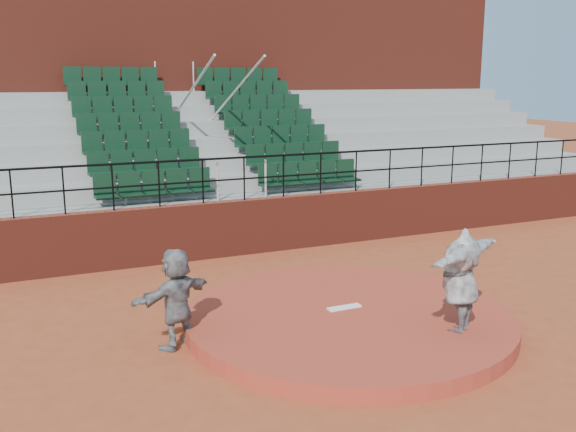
% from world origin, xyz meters
% --- Properties ---
extents(ground, '(90.00, 90.00, 0.00)m').
position_xyz_m(ground, '(0.00, 0.00, 0.00)').
color(ground, '#933F21').
rests_on(ground, ground).
extents(pitchers_mound, '(5.50, 5.50, 0.25)m').
position_xyz_m(pitchers_mound, '(0.00, 0.00, 0.12)').
color(pitchers_mound, '#A33624').
rests_on(pitchers_mound, ground).
extents(pitching_rubber, '(0.60, 0.15, 0.03)m').
position_xyz_m(pitching_rubber, '(0.00, 0.15, 0.27)').
color(pitching_rubber, white).
rests_on(pitching_rubber, pitchers_mound).
extents(boundary_wall, '(24.00, 0.30, 1.30)m').
position_xyz_m(boundary_wall, '(0.00, 5.00, 0.65)').
color(boundary_wall, maroon).
rests_on(boundary_wall, ground).
extents(wall_railing, '(24.04, 0.05, 1.03)m').
position_xyz_m(wall_railing, '(0.00, 5.00, 2.03)').
color(wall_railing, black).
rests_on(wall_railing, boundary_wall).
extents(seating_deck, '(24.00, 5.97, 4.63)m').
position_xyz_m(seating_deck, '(0.00, 8.65, 1.43)').
color(seating_deck, gray).
rests_on(seating_deck, ground).
extents(press_box_facade, '(24.00, 3.00, 7.10)m').
position_xyz_m(press_box_facade, '(0.00, 12.60, 3.55)').
color(press_box_facade, maroon).
rests_on(press_box_facade, ground).
extents(pitcher, '(2.05, 1.34, 1.63)m').
position_xyz_m(pitcher, '(1.14, -1.43, 1.07)').
color(pitcher, black).
rests_on(pitcher, pitchers_mound).
extents(fielder, '(1.52, 1.06, 1.58)m').
position_xyz_m(fielder, '(-2.85, 0.33, 0.79)').
color(fielder, black).
rests_on(fielder, ground).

